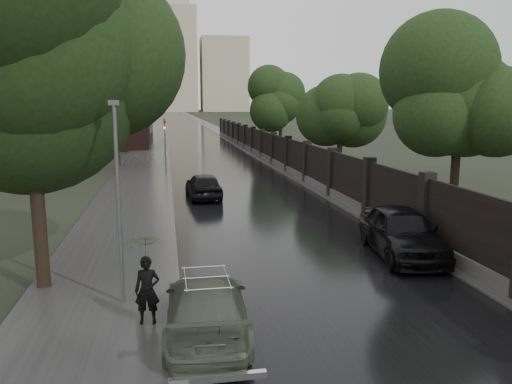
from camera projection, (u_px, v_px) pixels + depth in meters
name	position (u px, v px, depth m)	size (l,w,h in m)	color
ground	(351.00, 317.00, 11.94)	(800.00, 800.00, 0.00)	black
road	(176.00, 116.00, 196.02)	(8.00, 420.00, 0.02)	black
sidewalk_left	(161.00, 116.00, 194.96)	(4.00, 420.00, 0.16)	#2D2D2D
verge_right	(190.00, 116.00, 196.98)	(3.00, 420.00, 0.08)	#2D2D2D
fence_right	(269.00, 150.00, 43.58)	(0.45, 75.72, 2.70)	#383533
tree_left_near	(25.00, 47.00, 12.39)	(5.44, 5.44, 9.16)	black
tree_left_far	(115.00, 101.00, 38.69)	(4.25, 4.25, 7.39)	black
tree_right_a	(460.00, 105.00, 20.13)	(4.08, 4.08, 7.01)	black
tree_right_b	(341.00, 105.00, 33.70)	(4.08, 4.08, 7.01)	black
tree_right_c	(281.00, 104.00, 51.14)	(4.08, 4.08, 7.01)	black
lamp_post	(119.00, 203.00, 11.98)	(0.25, 0.12, 5.11)	#59595E
traffic_light	(165.00, 141.00, 34.98)	(0.16, 0.32, 4.00)	#59595E
brick_building	(42.00, 60.00, 57.42)	(24.00, 18.00, 20.00)	black
stalinist_tower	(170.00, 46.00, 295.87)	(92.00, 30.00, 159.00)	tan
volga_sedan	(207.00, 307.00, 10.90)	(1.79, 4.40, 1.28)	#4A5040
hatchback_left	(204.00, 186.00, 26.62)	(1.66, 4.13, 1.41)	black
car_right_near	(402.00, 232.00, 16.59)	(1.94, 4.83, 1.65)	black
pedestrian_umbrella	(146.00, 254.00, 10.96)	(0.99, 1.01, 2.41)	black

